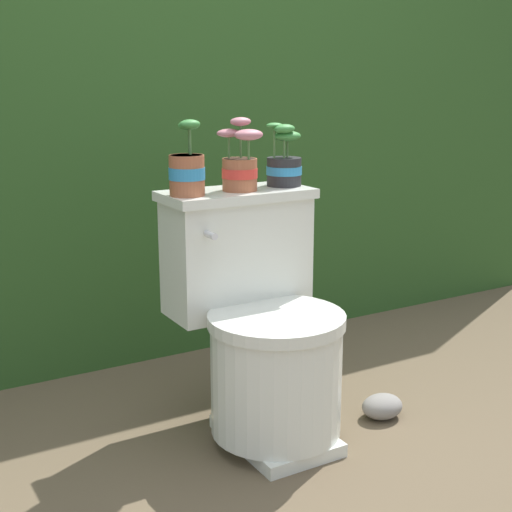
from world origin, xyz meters
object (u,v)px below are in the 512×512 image
at_px(potted_plant_midleft, 240,165).
at_px(potted_plant_left, 187,170).
at_px(garden_stone, 382,406).
at_px(potted_plant_middle, 284,164).
at_px(toilet, 261,328).

bearing_deg(potted_plant_midleft, potted_plant_left, -179.26).
bearing_deg(garden_stone, potted_plant_left, 155.17).
distance_m(potted_plant_midleft, potted_plant_middle, 0.18).
distance_m(potted_plant_middle, garden_stone, 0.87).
distance_m(potted_plant_left, potted_plant_middle, 0.36).
bearing_deg(potted_plant_midleft, toilet, -90.59).
relative_size(toilet, potted_plant_middle, 3.71).
height_order(potted_plant_middle, garden_stone, potted_plant_middle).
height_order(toilet, potted_plant_left, potted_plant_left).
height_order(potted_plant_midleft, garden_stone, potted_plant_midleft).
bearing_deg(toilet, potted_plant_left, 143.80).
distance_m(toilet, potted_plant_middle, 0.54).
relative_size(potted_plant_left, potted_plant_middle, 1.10).
distance_m(potted_plant_left, potted_plant_midleft, 0.18).
relative_size(potted_plant_midleft, garden_stone, 1.57).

